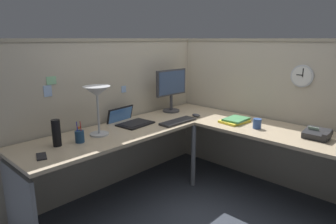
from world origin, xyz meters
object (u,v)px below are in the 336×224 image
(office_phone, at_px, (318,134))
(cell_phone, at_px, (41,156))
(computer_mouse, at_px, (196,115))
(pen_cup, at_px, (80,136))
(laptop, at_px, (129,121))
(desk_lamp_dome, at_px, (97,95))
(book_stack, at_px, (235,120))
(wall_clock, at_px, (302,76))
(coffee_mug, at_px, (257,124))
(thermos_flask, at_px, (56,133))
(monitor, at_px, (171,87))
(keyboard, at_px, (178,121))

(office_phone, bearing_deg, cell_phone, 144.14)
(computer_mouse, bearing_deg, pen_cup, 172.00)
(laptop, xyz_separation_m, computer_mouse, (0.68, -0.35, -0.01))
(desk_lamp_dome, xyz_separation_m, book_stack, (1.21, -0.67, -0.34))
(pen_cup, relative_size, book_stack, 0.59)
(wall_clock, bearing_deg, coffee_mug, 152.17)
(pen_cup, height_order, thermos_flask, thermos_flask)
(monitor, xyz_separation_m, computer_mouse, (0.01, -0.37, -0.28))
(computer_mouse, bearing_deg, thermos_flask, 170.84)
(keyboard, distance_m, cell_phone, 1.39)
(pen_cup, xyz_separation_m, book_stack, (1.44, -0.62, -0.03))
(computer_mouse, height_order, wall_clock, wall_clock)
(laptop, relative_size, coffee_mug, 4.29)
(office_phone, xyz_separation_m, wall_clock, (0.34, 0.30, 0.45))
(book_stack, bearing_deg, computer_mouse, 103.12)
(cell_phone, bearing_deg, pen_cup, 32.58)
(keyboard, xyz_separation_m, thermos_flask, (-1.19, 0.25, 0.10))
(desk_lamp_dome, distance_m, book_stack, 1.43)
(keyboard, relative_size, office_phone, 2.08)
(desk_lamp_dome, bearing_deg, office_phone, -49.42)
(keyboard, xyz_separation_m, cell_phone, (-1.39, 0.11, -0.01))
(laptop, distance_m, thermos_flask, 0.84)
(computer_mouse, distance_m, wall_clock, 1.15)
(desk_lamp_dome, relative_size, office_phone, 2.15)
(pen_cup, bearing_deg, cell_phone, -167.36)
(computer_mouse, distance_m, thermos_flask, 1.53)
(keyboard, xyz_separation_m, wall_clock, (0.80, -0.92, 0.48))
(keyboard, distance_m, book_stack, 0.59)
(laptop, distance_m, desk_lamp_dome, 0.56)
(thermos_flask, bearing_deg, pen_cup, -17.84)
(wall_clock, bearing_deg, computer_mouse, 117.72)
(office_phone, distance_m, wall_clock, 0.64)
(monitor, height_order, thermos_flask, monitor)
(computer_mouse, relative_size, pen_cup, 0.58)
(laptop, height_order, office_phone, laptop)
(laptop, height_order, book_stack, laptop)
(laptop, bearing_deg, thermos_flask, -172.57)
(cell_phone, xyz_separation_m, coffee_mug, (1.76, -0.81, 0.04))
(monitor, distance_m, keyboard, 0.56)
(monitor, relative_size, coffee_mug, 5.21)
(office_phone, bearing_deg, monitor, 95.55)
(coffee_mug, bearing_deg, pen_cup, 147.52)
(pen_cup, height_order, cell_phone, pen_cup)
(pen_cup, bearing_deg, wall_clock, -31.43)
(desk_lamp_dome, bearing_deg, pen_cup, -167.37)
(keyboard, relative_size, cell_phone, 2.99)
(thermos_flask, bearing_deg, office_phone, -41.68)
(wall_clock, bearing_deg, pen_cup, 148.57)
(office_phone, xyz_separation_m, coffee_mug, (-0.08, 0.53, 0.01))
(wall_clock, bearing_deg, laptop, 132.38)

